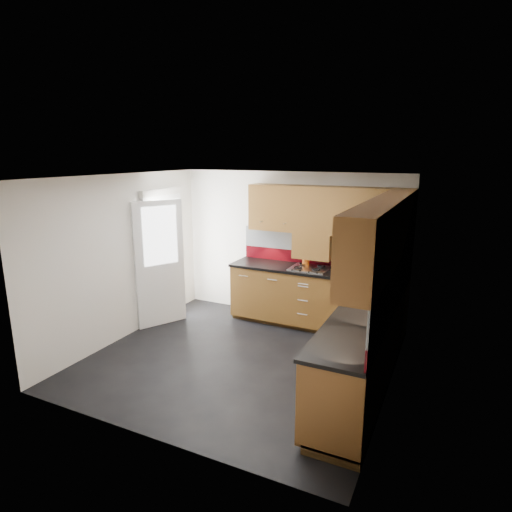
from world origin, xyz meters
The scene contains 14 objects.
room centered at (0.00, 0.00, 1.50)m, with size 4.00×3.80×2.64m.
base_cabinets centered at (1.07, 0.72, 0.44)m, with size 2.70×3.20×0.95m.
countertop centered at (1.05, 0.70, 0.92)m, with size 2.72×3.22×0.04m.
backsplash centered at (1.28, 0.93, 1.21)m, with size 2.70×3.20×0.54m.
upper_cabinets centered at (1.23, 0.78, 1.84)m, with size 2.50×3.20×0.72m.
extractor_hood centered at (0.45, 1.64, 1.28)m, with size 0.60×0.33×0.40m, color brown.
glass_cabinet centered at (1.71, 1.07, 1.87)m, with size 0.32×0.80×0.66m.
back_door centered at (-1.78, 0.75, 1.03)m, with size 0.42×1.19×2.04m.
gas_hob centered at (0.45, 1.47, 0.95)m, with size 0.57×0.50×0.04m.
utensil_pot centered at (0.34, 1.62, 1.03)m, with size 0.11×0.11×0.41m.
toaster centered at (1.53, 1.64, 1.04)m, with size 0.30×0.20×0.21m.
food_processor centered at (1.68, 0.97, 1.06)m, with size 0.16×0.16×0.27m.
paper_towel centered at (1.67, 0.44, 1.06)m, with size 0.11×0.11×0.23m, color white.
orange_cloth centered at (1.56, 0.55, 0.95)m, with size 0.14×0.12×0.02m, color red.
Camera 1 is at (2.44, -4.61, 2.67)m, focal length 30.00 mm.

